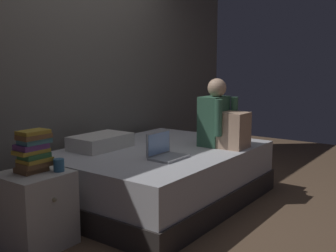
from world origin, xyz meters
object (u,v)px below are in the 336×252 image
(laptop, at_px, (165,152))
(pillow, at_px, (101,142))
(bed, at_px, (160,175))
(mug, at_px, (59,165))
(person_sitting, at_px, (222,121))
(book_stack, at_px, (33,151))
(nightstand, at_px, (35,210))

(laptop, bearing_deg, pillow, 93.28)
(bed, xyz_separation_m, mug, (-1.17, 0.02, 0.34))
(person_sitting, xyz_separation_m, pillow, (-0.76, 0.88, -0.19))
(laptop, distance_m, mug, 0.93)
(laptop, xyz_separation_m, book_stack, (-0.99, 0.42, 0.12))
(person_sitting, height_order, pillow, person_sitting)
(nightstand, height_order, pillow, pillow)
(bed, distance_m, pillow, 0.65)
(bed, relative_size, person_sitting, 3.05)
(book_stack, relative_size, mug, 3.31)
(bed, relative_size, book_stack, 6.71)
(bed, relative_size, laptop, 6.25)
(person_sitting, height_order, mug, person_sitting)
(book_stack, bearing_deg, bed, -6.64)
(bed, bearing_deg, mug, 179.23)
(pillow, xyz_separation_m, mug, (-0.84, -0.43, 0.01))
(person_sitting, bearing_deg, book_stack, 161.34)
(laptop, relative_size, mug, 3.56)
(pillow, relative_size, mug, 6.22)
(book_stack, bearing_deg, pillow, 17.61)
(laptop, height_order, book_stack, book_stack)
(person_sitting, bearing_deg, nightstand, 161.94)
(book_stack, bearing_deg, person_sitting, -18.66)
(nightstand, bearing_deg, person_sitting, -18.06)
(pillow, bearing_deg, mug, -152.60)
(nightstand, xyz_separation_m, mug, (0.13, -0.12, 0.32))
(bed, bearing_deg, laptop, -136.88)
(laptop, height_order, mug, laptop)
(book_stack, distance_m, mug, 0.20)
(bed, distance_m, person_sitting, 0.79)
(person_sitting, xyz_separation_m, book_stack, (-1.70, 0.58, -0.07))
(nightstand, distance_m, person_sitting, 1.88)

